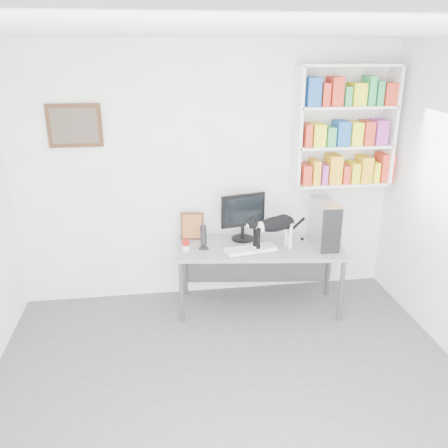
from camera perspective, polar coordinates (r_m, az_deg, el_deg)
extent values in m
cube|color=#5C5C61|center=(3.87, 1.89, -21.73)|extent=(4.00, 4.00, 0.01)
cube|color=white|center=(2.88, 2.55, 22.24)|extent=(4.00, 4.00, 0.01)
cube|color=white|center=(5.01, -1.92, 5.89)|extent=(4.00, 0.01, 2.70)
cube|color=white|center=(5.11, 14.31, 11.29)|extent=(1.03, 0.28, 1.24)
cube|color=#4A2E17|center=(4.91, -17.52, 11.22)|extent=(0.52, 0.04, 0.42)
cube|color=gray|center=(5.01, 4.27, -6.39)|extent=(1.75, 0.87, 0.70)
cube|color=black|center=(4.94, 2.27, 0.90)|extent=(0.52, 0.34, 0.51)
cube|color=white|center=(4.74, 3.21, -3.06)|extent=(0.54, 0.29, 0.04)
cube|color=#B7B7BC|center=(4.91, 11.94, 0.04)|extent=(0.22, 0.47, 0.46)
cylinder|color=black|center=(4.75, -2.49, -1.54)|extent=(0.12, 0.12, 0.26)
cube|color=#4A2E17|center=(5.00, -3.84, -0.18)|extent=(0.25, 0.13, 0.30)
cylinder|color=#A2140D|center=(4.75, -4.62, -2.56)|extent=(0.09, 0.09, 0.11)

